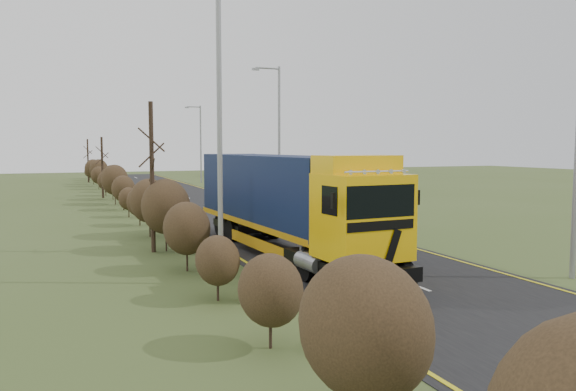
% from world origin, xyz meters
% --- Properties ---
extents(ground, '(160.00, 160.00, 0.00)m').
position_xyz_m(ground, '(0.00, 0.00, 0.00)').
color(ground, '#3F4F22').
rests_on(ground, ground).
extents(road, '(8.00, 120.00, 0.02)m').
position_xyz_m(road, '(0.00, 10.00, 0.01)').
color(road, black).
rests_on(road, ground).
extents(layby, '(6.00, 18.00, 0.02)m').
position_xyz_m(layby, '(6.50, 20.00, 0.01)').
color(layby, '#292725').
rests_on(layby, ground).
extents(lane_markings, '(7.52, 116.00, 0.01)m').
position_xyz_m(lane_markings, '(0.00, 9.69, 0.03)').
color(lane_markings, gold).
rests_on(lane_markings, road).
extents(hedgerow, '(2.24, 102.04, 6.05)m').
position_xyz_m(hedgerow, '(-6.00, 7.89, 1.62)').
color(hedgerow, black).
rests_on(hedgerow, ground).
extents(lorry, '(3.07, 14.51, 4.01)m').
position_xyz_m(lorry, '(-1.83, 1.24, 2.28)').
color(lorry, black).
rests_on(lorry, ground).
extents(car_red_hatchback, '(2.22, 3.98, 1.28)m').
position_xyz_m(car_red_hatchback, '(6.37, 14.81, 0.64)').
color(car_red_hatchback, maroon).
rests_on(car_red_hatchback, ground).
extents(car_blue_sedan, '(3.73, 4.20, 1.38)m').
position_xyz_m(car_blue_sedan, '(6.66, 19.00, 0.69)').
color(car_blue_sedan, '#0B143D').
rests_on(car_blue_sedan, ground).
extents(streetlight_near, '(1.93, 0.18, 9.05)m').
position_xyz_m(streetlight_near, '(5.23, -5.80, 4.99)').
color(streetlight_near, gray).
rests_on(streetlight_near, ground).
extents(streetlight_mid, '(2.10, 0.20, 9.89)m').
position_xyz_m(streetlight_mid, '(4.60, 18.53, 5.48)').
color(streetlight_mid, gray).
rests_on(streetlight_mid, ground).
extents(streetlight_far, '(1.92, 0.18, 9.02)m').
position_xyz_m(streetlight_far, '(5.69, 46.31, 4.97)').
color(streetlight_far, gray).
rests_on(streetlight_far, ground).
extents(left_pole, '(0.16, 0.16, 10.72)m').
position_xyz_m(left_pole, '(-5.41, -2.16, 5.36)').
color(left_pole, gray).
rests_on(left_pole, ground).
extents(speed_sign, '(0.73, 0.10, 2.66)m').
position_xyz_m(speed_sign, '(4.49, 10.02, 1.89)').
color(speed_sign, gray).
rests_on(speed_sign, ground).
extents(warning_board, '(0.72, 0.11, 1.89)m').
position_xyz_m(warning_board, '(4.99, 23.70, 1.15)').
color(warning_board, gray).
rests_on(warning_board, ground).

